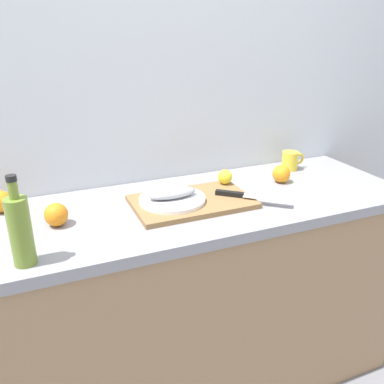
% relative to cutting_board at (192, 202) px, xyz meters
% --- Properties ---
extents(back_wall, '(3.20, 0.05, 2.50)m').
position_rel_cutting_board_xyz_m(back_wall, '(-0.11, 0.34, 0.34)').
color(back_wall, silver).
rests_on(back_wall, ground_plane).
extents(kitchen_counter, '(2.00, 0.60, 0.90)m').
position_rel_cutting_board_xyz_m(kitchen_counter, '(-0.11, 0.01, -0.46)').
color(kitchen_counter, '#9E7A56').
rests_on(kitchen_counter, ground_plane).
extents(cutting_board, '(0.45, 0.28, 0.02)m').
position_rel_cutting_board_xyz_m(cutting_board, '(0.00, 0.00, 0.00)').
color(cutting_board, olive).
rests_on(cutting_board, kitchen_counter).
extents(white_plate, '(0.25, 0.25, 0.01)m').
position_rel_cutting_board_xyz_m(white_plate, '(-0.07, 0.01, 0.02)').
color(white_plate, white).
rests_on(white_plate, cutting_board).
extents(fish_fillet, '(0.19, 0.08, 0.04)m').
position_rel_cutting_board_xyz_m(fish_fillet, '(-0.07, 0.01, 0.04)').
color(fish_fillet, gray).
rests_on(fish_fillet, white_plate).
extents(chef_knife, '(0.24, 0.21, 0.02)m').
position_rel_cutting_board_xyz_m(chef_knife, '(0.19, -0.06, 0.02)').
color(chef_knife, silver).
rests_on(chef_knife, cutting_board).
extents(lemon_0, '(0.06, 0.06, 0.06)m').
position_rel_cutting_board_xyz_m(lemon_0, '(0.19, 0.10, 0.04)').
color(lemon_0, yellow).
rests_on(lemon_0, cutting_board).
extents(olive_oil_bottle, '(0.06, 0.06, 0.27)m').
position_rel_cutting_board_xyz_m(olive_oil_bottle, '(-0.60, -0.20, 0.10)').
color(olive_oil_bottle, olive).
rests_on(olive_oil_bottle, kitchen_counter).
extents(coffee_mug_1, '(0.12, 0.08, 0.09)m').
position_rel_cutting_board_xyz_m(coffee_mug_1, '(0.59, 0.20, 0.03)').
color(coffee_mug_1, yellow).
rests_on(coffee_mug_1, kitchen_counter).
extents(orange_0, '(0.08, 0.08, 0.08)m').
position_rel_cutting_board_xyz_m(orange_0, '(-0.49, 0.01, 0.03)').
color(orange_0, orange).
rests_on(orange_0, kitchen_counter).
extents(orange_1, '(0.08, 0.08, 0.08)m').
position_rel_cutting_board_xyz_m(orange_1, '(-0.67, 0.21, 0.03)').
color(orange_1, orange).
rests_on(orange_1, kitchen_counter).
extents(orange_2, '(0.08, 0.08, 0.08)m').
position_rel_cutting_board_xyz_m(orange_2, '(0.45, 0.07, 0.03)').
color(orange_2, orange).
rests_on(orange_2, kitchen_counter).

